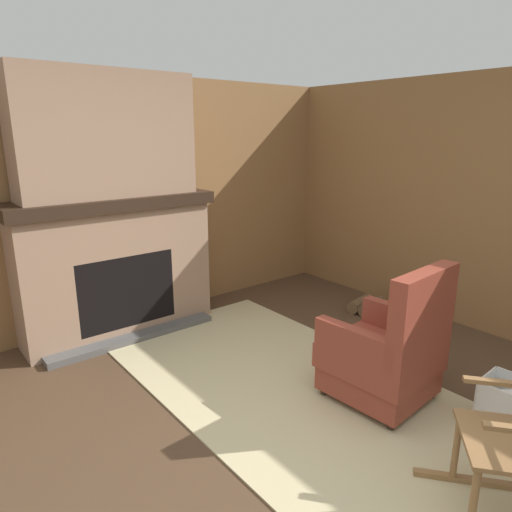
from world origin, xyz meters
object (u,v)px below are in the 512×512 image
Objects in this scene: firewood_stack at (372,306)px; storage_case at (124,187)px; armchair at (387,354)px; oil_lamp_vase at (75,189)px.

storage_case is (-1.30, -2.14, 1.32)m from firewood_stack.
storage_case is (-2.39, -0.84, 1.02)m from armchair.
firewood_stack is 1.78× the size of storage_case.
armchair is at bearing 28.21° from oil_lamp_vase.
oil_lamp_vase reaches higher than storage_case.
firewood_stack is 2.83m from storage_case.
armchair is 2.73m from storage_case.
armchair is at bearing -49.93° from firewood_stack.
firewood_stack is (-1.09, 1.30, -0.30)m from armchair.
oil_lamp_vase is at bearing -116.71° from firewood_stack.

